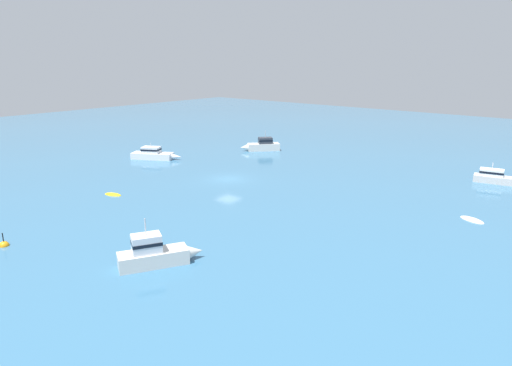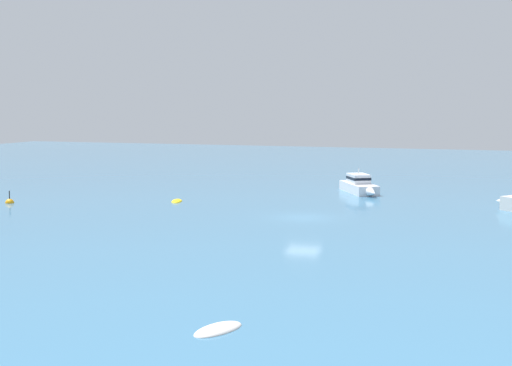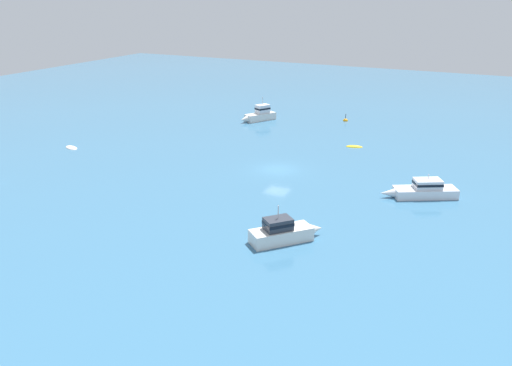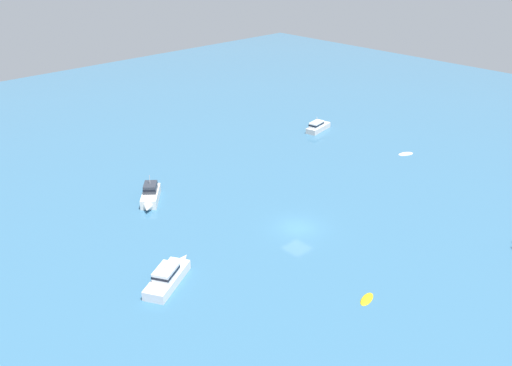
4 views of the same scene
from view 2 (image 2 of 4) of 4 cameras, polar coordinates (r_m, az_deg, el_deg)
name	(u,v)px [view 2 (image 2 of 4)]	position (r m, az deg, el deg)	size (l,w,h in m)	color
ground_plane	(303,218)	(52.44, 3.80, -2.77)	(165.14, 165.14, 0.00)	teal
dinghy	(177,202)	(61.13, -6.35, -1.48)	(1.35, 2.20, 0.40)	yellow
motor_cruiser	(360,186)	(67.22, 8.28, -0.20)	(4.79, 6.99, 2.25)	white
skiff	(218,330)	(27.00, -3.05, -11.65)	(1.88, 2.55, 0.41)	silver
channel_buoy	(10,203)	(63.32, -19.07, -1.52)	(0.73, 0.73, 1.41)	orange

